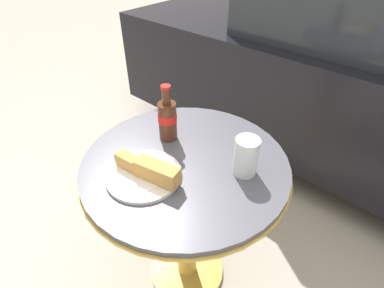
% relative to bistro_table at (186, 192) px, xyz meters
% --- Properties ---
extents(ground_plane, '(30.00, 30.00, 0.00)m').
position_rel_bistro_table_xyz_m(ground_plane, '(0.00, 0.00, -0.53)').
color(ground_plane, '#A8A093').
extents(bistro_table, '(0.71, 0.71, 0.69)m').
position_rel_bistro_table_xyz_m(bistro_table, '(0.00, 0.00, 0.00)').
color(bistro_table, gold).
rests_on(bistro_table, ground_plane).
extents(cola_bottle_left, '(0.07, 0.07, 0.21)m').
position_rel_bistro_table_xyz_m(cola_bottle_left, '(-0.13, 0.06, 0.24)').
color(cola_bottle_left, '#4C2819').
rests_on(cola_bottle_left, bistro_table).
extents(drinking_glass, '(0.08, 0.08, 0.13)m').
position_rel_bistro_table_xyz_m(drinking_glass, '(0.18, 0.08, 0.21)').
color(drinking_glass, silver).
rests_on(drinking_glass, bistro_table).
extents(lunch_plate_near, '(0.25, 0.24, 0.07)m').
position_rel_bistro_table_xyz_m(lunch_plate_near, '(-0.04, -0.14, 0.18)').
color(lunch_plate_near, white).
rests_on(lunch_plate_near, bistro_table).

